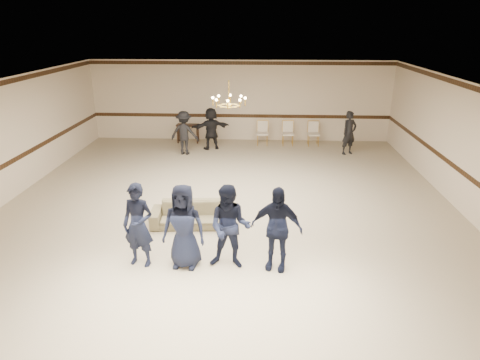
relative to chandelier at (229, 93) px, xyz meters
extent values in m
cube|color=tan|center=(0.00, -1.00, -2.88)|extent=(12.00, 14.00, 0.01)
cube|color=#2D2019|center=(0.00, -1.00, 0.33)|extent=(12.00, 14.00, 0.01)
cube|color=beige|center=(0.00, 6.00, -1.27)|extent=(12.00, 0.01, 3.20)
cube|color=beige|center=(6.00, -1.00, -1.27)|extent=(0.01, 14.00, 3.20)
cube|color=#361F10|center=(0.00, 5.99, -1.88)|extent=(12.00, 0.02, 0.14)
cube|color=#361F10|center=(0.00, 5.99, 0.21)|extent=(12.00, 0.02, 0.14)
imported|color=black|center=(-1.53, -3.57, -2.01)|extent=(0.70, 0.53, 1.72)
imported|color=black|center=(-0.63, -3.57, -2.01)|extent=(0.89, 0.63, 1.72)
imported|color=black|center=(0.27, -3.57, -2.01)|extent=(0.90, 0.73, 1.72)
imported|color=black|center=(1.17, -3.57, -2.01)|extent=(1.08, 0.64, 1.72)
imported|color=#786E50|center=(-0.79, -1.81, -2.60)|extent=(1.96, 0.87, 0.56)
imported|color=black|center=(-1.94, 3.90, -2.08)|extent=(1.11, 0.75, 1.59)
imported|color=black|center=(-1.04, 4.60, -2.08)|extent=(1.55, 0.98, 1.59)
imported|color=black|center=(4.06, 4.20, -2.08)|extent=(0.69, 0.61, 1.59)
cube|color=black|center=(-2.09, 5.47, -2.50)|extent=(0.90, 0.41, 0.74)
camera|label=1|loc=(0.82, -10.75, 1.72)|focal=31.16mm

